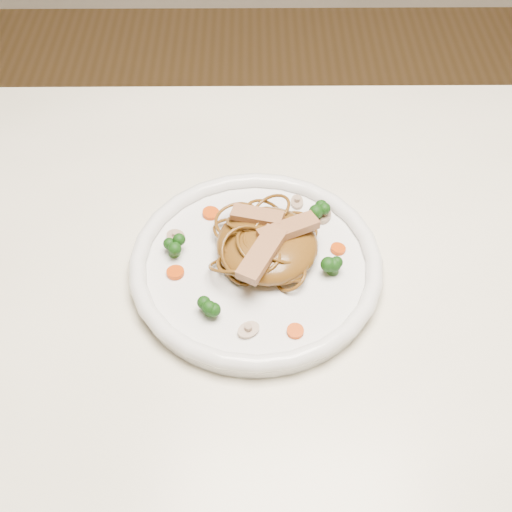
{
  "coord_description": "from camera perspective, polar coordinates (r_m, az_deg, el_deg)",
  "views": [
    {
      "loc": [
        -0.1,
        -0.45,
        1.35
      ],
      "look_at": [
        -0.1,
        0.03,
        0.78
      ],
      "focal_mm": 46.28,
      "sensor_mm": 36.0,
      "label": 1
    }
  ],
  "objects": [
    {
      "name": "table",
      "position": [
        0.83,
        6.63,
        -7.43
      ],
      "size": [
        1.2,
        0.8,
        0.75
      ],
      "color": "white",
      "rests_on": "ground"
    },
    {
      "name": "plate",
      "position": [
        0.76,
        0.0,
        -1.08
      ],
      "size": [
        0.36,
        0.36,
        0.02
      ],
      "primitive_type": "cylinder",
      "rotation": [
        0.0,
        0.0,
        0.29
      ],
      "color": "white",
      "rests_on": "table"
    },
    {
      "name": "noodle_mound",
      "position": [
        0.75,
        0.97,
        1.0
      ],
      "size": [
        0.14,
        0.14,
        0.04
      ],
      "primitive_type": "ellipsoid",
      "rotation": [
        0.0,
        0.0,
        0.19
      ],
      "color": "brown",
      "rests_on": "plate"
    },
    {
      "name": "chicken_a",
      "position": [
        0.74,
        2.81,
        2.37
      ],
      "size": [
        0.07,
        0.05,
        0.01
      ],
      "primitive_type": "cube",
      "rotation": [
        0.0,
        0.0,
        0.46
      ],
      "color": "#B07F53",
      "rests_on": "noodle_mound"
    },
    {
      "name": "chicken_b",
      "position": [
        0.75,
        0.11,
        3.53
      ],
      "size": [
        0.06,
        0.04,
        0.01
      ],
      "primitive_type": "cube",
      "rotation": [
        0.0,
        0.0,
        2.84
      ],
      "color": "#B07F53",
      "rests_on": "noodle_mound"
    },
    {
      "name": "chicken_c",
      "position": [
        0.71,
        0.51,
        0.17
      ],
      "size": [
        0.06,
        0.08,
        0.01
      ],
      "primitive_type": "cube",
      "rotation": [
        0.0,
        0.0,
        4.23
      ],
      "color": "#B07F53",
      "rests_on": "noodle_mound"
    },
    {
      "name": "broccoli_0",
      "position": [
        0.8,
        5.61,
        3.87
      ],
      "size": [
        0.02,
        0.02,
        0.03
      ],
      "primitive_type": null,
      "rotation": [
        0.0,
        0.0,
        0.04
      ],
      "color": "#13440E",
      "rests_on": "plate"
    },
    {
      "name": "broccoli_1",
      "position": [
        0.76,
        -7.16,
        0.95
      ],
      "size": [
        0.03,
        0.03,
        0.03
      ],
      "primitive_type": null,
      "rotation": [
        0.0,
        0.0,
        -0.12
      ],
      "color": "#13440E",
      "rests_on": "plate"
    },
    {
      "name": "broccoli_2",
      "position": [
        0.7,
        -3.99,
        -4.19
      ],
      "size": [
        0.02,
        0.02,
        0.03
      ],
      "primitive_type": null,
      "rotation": [
        0.0,
        0.0,
        -0.01
      ],
      "color": "#13440E",
      "rests_on": "plate"
    },
    {
      "name": "broccoli_3",
      "position": [
        0.74,
        6.73,
        -0.67
      ],
      "size": [
        0.03,
        0.03,
        0.03
      ],
      "primitive_type": null,
      "rotation": [
        0.0,
        0.0,
        -0.34
      ],
      "color": "#13440E",
      "rests_on": "plate"
    },
    {
      "name": "carrot_0",
      "position": [
        0.8,
        4.26,
        2.95
      ],
      "size": [
        0.02,
        0.02,
        0.0
      ],
      "primitive_type": "cylinder",
      "rotation": [
        0.0,
        0.0,
        -0.16
      ],
      "color": "#C03807",
      "rests_on": "plate"
    },
    {
      "name": "carrot_1",
      "position": [
        0.75,
        -6.99,
        -1.42
      ],
      "size": [
        0.02,
        0.02,
        0.0
      ],
      "primitive_type": "cylinder",
      "rotation": [
        0.0,
        0.0,
        0.12
      ],
      "color": "#C03807",
      "rests_on": "plate"
    },
    {
      "name": "carrot_2",
      "position": [
        0.77,
        7.1,
        0.62
      ],
      "size": [
        0.02,
        0.02,
        0.0
      ],
      "primitive_type": "cylinder",
      "rotation": [
        0.0,
        0.0,
        -0.1
      ],
      "color": "#C03807",
      "rests_on": "plate"
    },
    {
      "name": "carrot_3",
      "position": [
        0.81,
        -3.92,
        3.71
      ],
      "size": [
        0.02,
        0.02,
        0.0
      ],
      "primitive_type": "cylinder",
      "rotation": [
        0.0,
        0.0,
        0.07
      ],
      "color": "#C03807",
      "rests_on": "plate"
    },
    {
      "name": "carrot_4",
      "position": [
        0.7,
        3.41,
        -6.5
      ],
      "size": [
        0.02,
        0.02,
        0.0
      ],
      "primitive_type": "cylinder",
      "rotation": [
        0.0,
        0.0,
        -0.23
      ],
      "color": "#C03807",
      "rests_on": "plate"
    },
    {
      "name": "mushroom_0",
      "position": [
        0.7,
        -0.67,
        -6.43
      ],
      "size": [
        0.03,
        0.03,
        0.01
      ],
      "primitive_type": "cylinder",
      "rotation": [
        0.0,
        0.0,
        0.55
      ],
      "color": "tan",
      "rests_on": "plate"
    },
    {
      "name": "mushroom_1",
      "position": [
        0.81,
        5.86,
        3.46
      ],
      "size": [
        0.03,
        0.03,
        0.01
      ],
      "primitive_type": "cylinder",
      "rotation": [
        0.0,
        0.0,
        1.18
      ],
      "color": "tan",
      "rests_on": "plate"
    },
    {
      "name": "mushroom_2",
      "position": [
        0.78,
        -6.92,
        1.67
      ],
      "size": [
        0.03,
        0.03,
        0.01
      ],
      "primitive_type": "cylinder",
      "rotation": [
        0.0,
        0.0,
        -0.64
      ],
      "color": "tan",
      "rests_on": "plate"
    },
    {
      "name": "mushroom_3",
      "position": [
        0.82,
        3.57,
        4.64
      ],
      "size": [
        0.02,
        0.02,
        0.01
      ],
      "primitive_type": "cylinder",
      "rotation": [
        0.0,
        0.0,
        1.61
      ],
      "color": "tan",
      "rests_on": "plate"
    }
  ]
}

